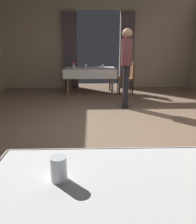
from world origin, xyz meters
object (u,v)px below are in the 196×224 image
at_px(glass_mid_b, 102,66).
at_px(chair_mid_right, 128,76).
at_px(dining_table_near, 147,222).
at_px(dining_table_mid, 90,71).
at_px(flower_vase_mid, 74,65).
at_px(glass_near_b, 59,169).
at_px(person_waiter_by_doorway, 126,62).
at_px(glass_mid_d, 86,66).
at_px(plate_mid_c, 93,69).

bearing_deg(glass_mid_b, chair_mid_right, -4.65).
bearing_deg(dining_table_near, chair_mid_right, 81.42).
distance_m(dining_table_mid, flower_vase_mid, 0.57).
bearing_deg(chair_mid_right, flower_vase_mid, -171.78).
xyz_separation_m(glass_near_b, person_waiter_by_doorway, (0.93, 4.11, 0.22)).
xyz_separation_m(glass_near_b, flower_vase_mid, (-0.33, 5.50, 0.04)).
height_order(dining_table_near, glass_near_b, glass_near_b).
bearing_deg(flower_vase_mid, dining_table_mid, 32.15).
bearing_deg(person_waiter_by_doorway, chair_mid_right, 78.82).
bearing_deg(flower_vase_mid, chair_mid_right, 8.22).
bearing_deg(dining_table_mid, person_waiter_by_doorway, -64.32).
height_order(flower_vase_mid, person_waiter_by_doorway, person_waiter_by_doorway).
bearing_deg(glass_near_b, glass_mid_b, 85.21).
distance_m(glass_near_b, glass_mid_d, 5.79).
xyz_separation_m(flower_vase_mid, glass_mid_d, (0.33, 0.29, -0.04)).
xyz_separation_m(dining_table_near, dining_table_mid, (-0.24, 5.94, 0.02)).
relative_size(dining_table_mid, glass_mid_d, 12.48).
xyz_separation_m(chair_mid_right, glass_mid_b, (-0.76, 0.06, 0.29)).
relative_size(dining_table_near, person_waiter_by_doorway, 0.82).
relative_size(glass_mid_b, person_waiter_by_doorway, 0.07).
relative_size(dining_table_mid, plate_mid_c, 6.30).
distance_m(dining_table_near, dining_table_mid, 5.94).
bearing_deg(chair_mid_right, glass_near_b, -102.30).
distance_m(chair_mid_right, glass_near_b, 5.87).
xyz_separation_m(glass_near_b, plate_mid_c, (0.20, 5.43, -0.05)).
distance_m(dining_table_mid, person_waiter_by_doorway, 1.89).
xyz_separation_m(chair_mid_right, glass_mid_d, (-1.25, 0.06, 0.29)).
height_order(dining_table_near, person_waiter_by_doorway, person_waiter_by_doorway).
height_order(glass_near_b, glass_mid_d, glass_mid_d).
bearing_deg(dining_table_near, person_waiter_by_doorway, 82.42).
distance_m(chair_mid_right, glass_mid_b, 0.82).
height_order(dining_table_mid, plate_mid_c, plate_mid_c).
relative_size(dining_table_near, plate_mid_c, 6.01).
bearing_deg(plate_mid_c, flower_vase_mid, 172.72).
distance_m(glass_near_b, glass_mid_b, 5.81).
relative_size(chair_mid_right, flower_vase_mid, 5.08).
height_order(glass_mid_d, person_waiter_by_doorway, person_waiter_by_doorway).
relative_size(flower_vase_mid, glass_mid_d, 1.54).
relative_size(chair_mid_right, person_waiter_by_doorway, 0.54).
xyz_separation_m(plate_mid_c, glass_mid_d, (-0.20, 0.35, 0.05)).
distance_m(dining_table_mid, glass_mid_b, 0.39).
relative_size(dining_table_mid, person_waiter_by_doorway, 0.86).
distance_m(plate_mid_c, person_waiter_by_doorway, 1.54).
bearing_deg(flower_vase_mid, dining_table_near, -83.02).
relative_size(glass_near_b, glass_mid_b, 0.98).
bearing_deg(dining_table_mid, plate_mid_c, -77.95).
bearing_deg(flower_vase_mid, person_waiter_by_doorway, -47.86).
height_order(chair_mid_right, flower_vase_mid, flower_vase_mid).
xyz_separation_m(dining_table_near, person_waiter_by_doorway, (0.57, 4.26, 0.37)).
height_order(dining_table_mid, flower_vase_mid, flower_vase_mid).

